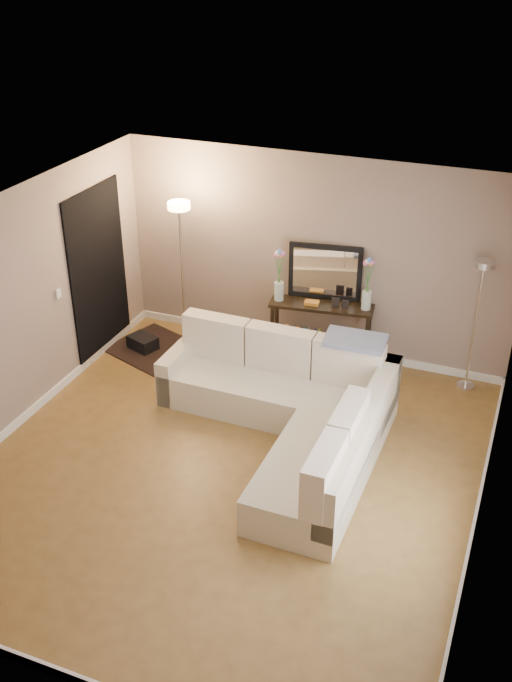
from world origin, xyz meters
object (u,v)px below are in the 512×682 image
at_px(console_table, 314,328).
at_px(floor_lamp_lit, 181,247).
at_px(floor_lamp_unlit, 479,300).
at_px(sectional_sofa, 294,409).

height_order(console_table, floor_lamp_lit, floor_lamp_lit).
xyz_separation_m(floor_lamp_lit, floor_lamp_unlit, (3.64, 0.30, -0.22)).
distance_m(sectional_sofa, floor_lamp_lit, 2.67).
bearing_deg(floor_lamp_lit, floor_lamp_unlit, 4.66).
distance_m(sectional_sofa, floor_lamp_unlit, 2.50).
height_order(floor_lamp_lit, floor_lamp_unlit, floor_lamp_lit).
bearing_deg(console_table, sectional_sofa, -79.66).
height_order(sectional_sofa, console_table, sectional_sofa).
distance_m(console_table, floor_lamp_unlit, 2.06).
relative_size(sectional_sofa, floor_lamp_lit, 1.34).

